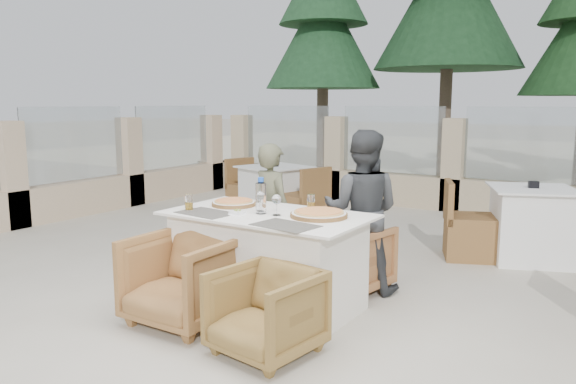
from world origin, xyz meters
The scene contains 25 objects.
ground centered at (0.00, 0.00, 0.00)m, with size 80.00×80.00×0.00m, color #BEB5A2.
sand_patch centered at (0.00, 14.00, 0.01)m, with size 30.00×16.00×0.01m, color beige.
perimeter_wall_far centered at (0.00, 4.80, 0.80)m, with size 10.00×0.34×1.60m, color #C5B08A, non-canonical shape.
perimeter_wall_left centered at (-4.50, 1.50, 0.80)m, with size 0.34×7.00×1.60m, color beige, non-canonical shape.
pine_far_left centered at (-3.50, 7.00, 2.75)m, with size 2.42×2.42×5.50m, color #1F4927.
pine_mid_left centered at (-1.00, 7.50, 3.25)m, with size 2.86×2.86×6.50m, color #1B4121.
dining_table centered at (-0.04, -0.08, 0.39)m, with size 1.60×0.90×0.77m, color white, non-canonical shape.
placemat_near_left centered at (-0.45, -0.33, 0.77)m, with size 0.45×0.30×0.00m, color #57524A.
placemat_near_right centered at (0.32, -0.37, 0.77)m, with size 0.45×0.30×0.00m, color #535047.
pizza_left centered at (-0.47, 0.05, 0.79)m, with size 0.37×0.37×0.05m, color #EC4F20.
pizza_right centered at (0.37, 0.02, 0.80)m, with size 0.44×0.44×0.06m, color #DF531E.
water_bottle centered at (-0.08, -0.11, 0.91)m, with size 0.08×0.08×0.29m, color #ACC7E2.
wine_glass_centre centered at (-0.14, -0.01, 0.86)m, with size 0.08×0.08×0.18m, color white, non-canonical shape.
wine_glass_near centered at (0.07, -0.10, 0.86)m, with size 0.08×0.08×0.18m, color silver, non-canonical shape.
beer_glass_left centered at (-0.66, -0.31, 0.83)m, with size 0.06×0.06×0.13m, color gold.
beer_glass_right centered at (0.17, 0.24, 0.83)m, with size 0.06×0.06×0.13m, color orange.
olive_dish centered at (-0.20, -0.25, 0.79)m, with size 0.11×0.11×0.04m, color white, non-canonical shape.
armchair_far_left centered at (-0.46, 0.87, 0.32)m, with size 0.69×0.71×0.64m, color brown.
armchair_far_right centered at (0.32, 0.62, 0.30)m, with size 0.63×0.65×0.59m, color #986237.
armchair_near_left centered at (-0.38, -0.68, 0.34)m, with size 0.72×0.74×0.67m, color olive.
armchair_near_right centered at (0.44, -0.79, 0.29)m, with size 0.61×0.63×0.57m, color olive.
diner_left centered at (-0.43, 0.56, 0.64)m, with size 0.46×0.30×1.27m, color #5B5C42.
diner_right centered at (0.41, 0.71, 0.70)m, with size 0.68×0.53×1.41m, color #3C3E41.
bg_table_a centered at (-1.83, 2.68, 0.39)m, with size 1.64×0.82×0.77m, color silver, non-canonical shape.
bg_table_b centered at (1.50, 2.48, 0.39)m, with size 1.64×0.82×0.77m, color white, non-canonical shape.
Camera 1 is at (2.44, -3.64, 1.64)m, focal length 35.00 mm.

